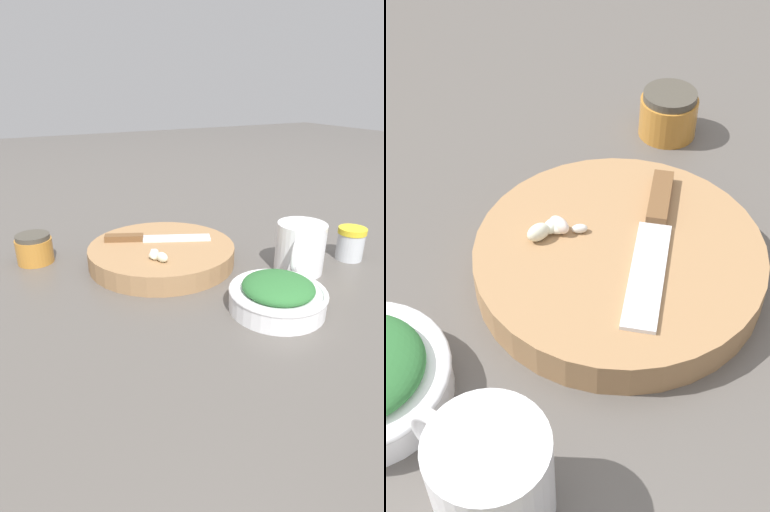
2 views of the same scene
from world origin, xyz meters
TOP-DOWN VIEW (x-y plane):
  - ground_plane at (0.00, 0.00)m, footprint 5.00×5.00m
  - cutting_board at (0.09, -0.09)m, footprint 0.30×0.30m
  - chef_knife at (0.09, -0.13)m, footprint 0.22×0.12m
  - garlic_cloves at (0.12, -0.03)m, footprint 0.03×0.07m
  - coffee_mug at (-0.14, 0.07)m, footprint 0.12×0.11m
  - honey_jar at (0.32, -0.22)m, footprint 0.07×0.07m

SIDE VIEW (x-z plane):
  - ground_plane at x=0.00m, z-range 0.00..0.00m
  - cutting_board at x=0.09m, z-range 0.00..0.04m
  - honey_jar at x=0.32m, z-range 0.00..0.06m
  - chef_knife at x=0.09m, z-range 0.04..0.05m
  - garlic_cloves at x=0.12m, z-range 0.04..0.06m
  - coffee_mug at x=-0.14m, z-range 0.00..0.10m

